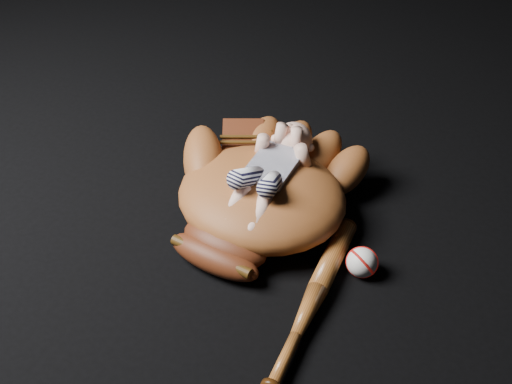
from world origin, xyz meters
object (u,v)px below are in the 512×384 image
at_px(baseball_glove, 262,190).
at_px(newborn_baby, 268,171).
at_px(baseball_bat, 313,299).
at_px(baseball, 362,262).

xyz_separation_m(baseball_glove, newborn_baby, (0.01, 0.01, 0.05)).
bearing_deg(newborn_baby, baseball_bat, -47.68).
bearing_deg(baseball_bat, baseball, 63.72).
distance_m(baseball_bat, baseball, 0.14).
height_order(baseball_glove, baseball, baseball_glove).
bearing_deg(newborn_baby, baseball, -18.16).
bearing_deg(newborn_baby, baseball_glove, -134.79).
bearing_deg(baseball_glove, baseball, -7.98).
xyz_separation_m(baseball_glove, baseball, (0.25, -0.08, -0.05)).
relative_size(baseball_glove, baseball, 8.54).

